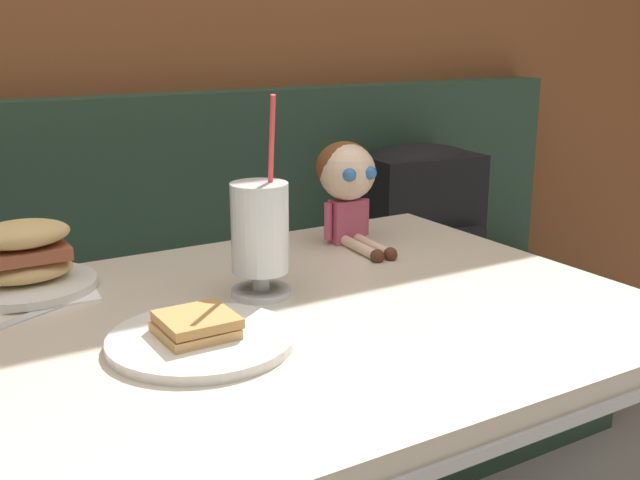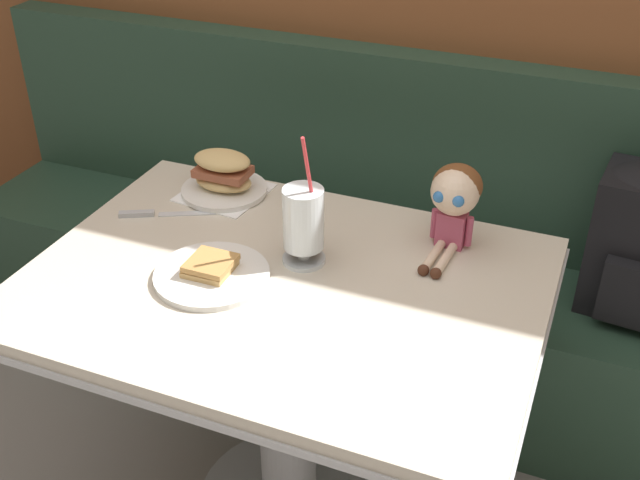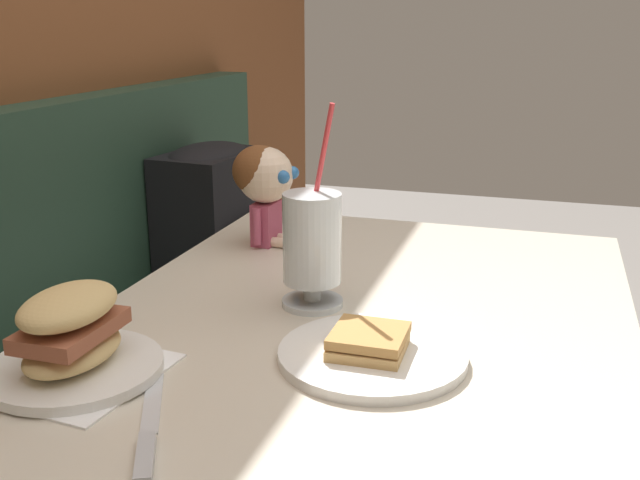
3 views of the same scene
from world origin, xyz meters
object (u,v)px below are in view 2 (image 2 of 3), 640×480
at_px(toast_plate, 211,273).
at_px(milkshake_glass, 303,222).
at_px(butter_knife, 151,214).
at_px(seated_doll, 455,196).
at_px(sandwich_plate, 223,177).

xyz_separation_m(toast_plate, milkshake_glass, (0.16, 0.13, 0.09)).
height_order(butter_knife, seated_doll, seated_doll).
bearing_deg(sandwich_plate, milkshake_glass, -34.23).
xyz_separation_m(sandwich_plate, seated_doll, (0.60, -0.02, 0.08)).
relative_size(toast_plate, seated_doll, 1.13).
bearing_deg(sandwich_plate, seated_doll, -2.33).
xyz_separation_m(toast_plate, seated_doll, (0.44, 0.32, 0.12)).
distance_m(milkshake_glass, butter_knife, 0.44).
height_order(milkshake_glass, seated_doll, milkshake_glass).
distance_m(toast_plate, butter_knife, 0.32).
distance_m(milkshake_glass, seated_doll, 0.34).
height_order(toast_plate, milkshake_glass, milkshake_glass).
height_order(milkshake_glass, sandwich_plate, milkshake_glass).
bearing_deg(sandwich_plate, toast_plate, -66.05).
distance_m(sandwich_plate, butter_knife, 0.21).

